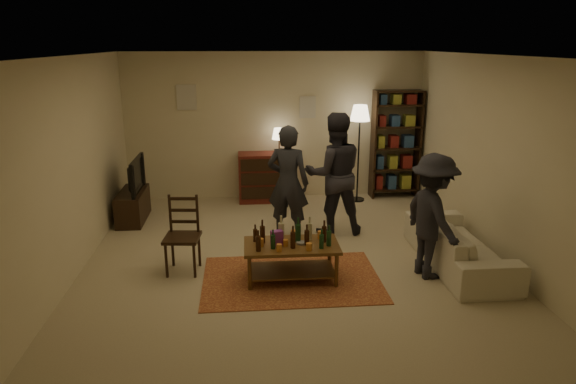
{
  "coord_description": "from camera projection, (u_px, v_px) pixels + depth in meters",
  "views": [
    {
      "loc": [
        -0.61,
        -6.47,
        2.87
      ],
      "look_at": [
        -0.02,
        0.1,
        0.92
      ],
      "focal_mm": 32.0,
      "sensor_mm": 36.0,
      "label": 1
    }
  ],
  "objects": [
    {
      "name": "coffee_table",
      "position": [
        291.0,
        248.0,
        6.31
      ],
      "size": [
        1.17,
        0.64,
        0.82
      ],
      "rotation": [
        0.0,
        0.0,
        -0.01
      ],
      "color": "brown",
      "rests_on": "ground"
    },
    {
      "name": "bookshelf",
      "position": [
        396.0,
        143.0,
        9.61
      ],
      "size": [
        0.9,
        0.34,
        2.02
      ],
      "color": "black",
      "rests_on": "ground"
    },
    {
      "name": "floor_lamp",
      "position": [
        360.0,
        120.0,
        9.21
      ],
      "size": [
        0.36,
        0.36,
        1.78
      ],
      "color": "black",
      "rests_on": "ground"
    },
    {
      "name": "dresser",
      "position": [
        266.0,
        176.0,
        9.49
      ],
      "size": [
        1.0,
        0.5,
        1.36
      ],
      "color": "maroon",
      "rests_on": "ground"
    },
    {
      "name": "tv_stand",
      "position": [
        133.0,
        198.0,
        8.45
      ],
      "size": [
        0.4,
        1.0,
        1.06
      ],
      "color": "black",
      "rests_on": "ground"
    },
    {
      "name": "person_left",
      "position": [
        288.0,
        183.0,
        7.57
      ],
      "size": [
        0.73,
        0.6,
        1.72
      ],
      "primitive_type": "imported",
      "rotation": [
        0.0,
        0.0,
        2.79
      ],
      "color": "#222329",
      "rests_on": "ground"
    },
    {
      "name": "rug",
      "position": [
        291.0,
        279.0,
        6.43
      ],
      "size": [
        2.2,
        1.5,
        0.01
      ],
      "primitive_type": "cube",
      "color": "maroon",
      "rests_on": "ground"
    },
    {
      "name": "floor",
      "position": [
        290.0,
        258.0,
        7.05
      ],
      "size": [
        6.0,
        6.0,
        0.0
      ],
      "primitive_type": "plane",
      "color": "#C6B793",
      "rests_on": "ground"
    },
    {
      "name": "sofa",
      "position": [
        459.0,
        243.0,
        6.77
      ],
      "size": [
        0.81,
        2.08,
        0.61
      ],
      "primitive_type": "imported",
      "rotation": [
        0.0,
        0.0,
        1.57
      ],
      "color": "beige",
      "rests_on": "ground"
    },
    {
      "name": "person_by_sofa",
      "position": [
        432.0,
        217.0,
        6.33
      ],
      "size": [
        0.79,
        1.12,
        1.58
      ],
      "primitive_type": "imported",
      "rotation": [
        0.0,
        0.0,
        1.78
      ],
      "color": "#212128",
      "rests_on": "ground"
    },
    {
      "name": "room_shell",
      "position": [
        240.0,
        102.0,
        9.33
      ],
      "size": [
        6.0,
        6.0,
        6.0
      ],
      "color": "beige",
      "rests_on": "ground"
    },
    {
      "name": "dining_chair",
      "position": [
        183.0,
        231.0,
        6.57
      ],
      "size": [
        0.48,
        0.48,
        1.01
      ],
      "rotation": [
        0.0,
        0.0,
        -0.1
      ],
      "color": "black",
      "rests_on": "ground"
    },
    {
      "name": "person_right",
      "position": [
        334.0,
        174.0,
        7.76
      ],
      "size": [
        0.94,
        0.75,
        1.87
      ],
      "primitive_type": "imported",
      "rotation": [
        0.0,
        0.0,
        3.19
      ],
      "color": "#27262E",
      "rests_on": "ground"
    }
  ]
}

